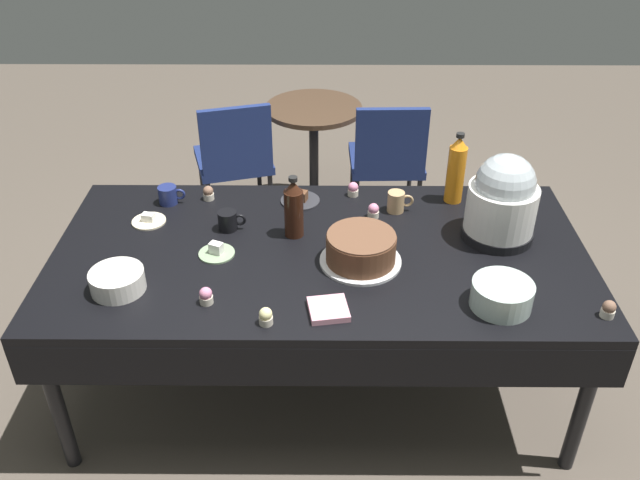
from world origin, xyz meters
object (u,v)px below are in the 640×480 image
slow_cooker (502,200)px  cupcake_rose (266,316)px  maroon_chair_right (388,156)px  cupcake_cocoa (373,211)px  coffee_mug_navy (168,195)px  glass_salad_bowl (502,295)px  dessert_plate_sage (217,252)px  dessert_plate_cream (149,220)px  soda_bottle_orange_juice (456,170)px  maroon_chair_left (235,156)px  cupcake_vanilla (206,296)px  potluck_table (320,262)px  cupcake_berry (208,193)px  frosted_layer_cake (361,249)px  coffee_mug_black (228,221)px  coffee_mug_tan (397,202)px  round_cafe_table (314,139)px  soda_bottle_cola (294,209)px  cupcake_mint (609,309)px  ceramic_snack_bowl (117,281)px  dessert_plate_charcoal (300,199)px  cupcake_lemon (353,189)px

slow_cooker → cupcake_rose: (-0.94, -0.57, -0.14)m
maroon_chair_right → cupcake_cocoa: bearing=-98.4°
coffee_mug_navy → glass_salad_bowl: bearing=-28.5°
dessert_plate_sage → dessert_plate_cream: bearing=143.3°
soda_bottle_orange_juice → maroon_chair_left: soda_bottle_orange_juice is taller
cupcake_cocoa → cupcake_vanilla: size_ratio=1.00×
potluck_table → maroon_chair_right: (0.40, 1.39, -0.20)m
cupcake_berry → maroon_chair_right: size_ratio=0.08×
frosted_layer_cake → coffee_mug_black: frosted_layer_cake is taller
coffee_mug_tan → maroon_chair_left: bearing=129.0°
potluck_table → cupcake_rose: size_ratio=32.59×
glass_salad_bowl → dessert_plate_sage: bearing=163.4°
soda_bottle_orange_juice → round_cafe_table: bearing=118.8°
dessert_plate_cream → soda_bottle_cola: 0.66m
dessert_plate_sage → potluck_table: bearing=4.5°
cupcake_mint → cupcake_vanilla: 1.45m
slow_cooker → cupcake_berry: slow_cooker is taller
cupcake_mint → soda_bottle_orange_juice: size_ratio=0.20×
glass_salad_bowl → cupcake_cocoa: bearing=124.7°
slow_cooker → ceramic_snack_bowl: size_ratio=1.84×
slow_cooker → dessert_plate_cream: slow_cooker is taller
ceramic_snack_bowl → cupcake_rose: size_ratio=3.05×
dessert_plate_charcoal → cupcake_cocoa: cupcake_cocoa is taller
dessert_plate_cream → coffee_mug_tan: bearing=5.4°
frosted_layer_cake → coffee_mug_navy: (-0.86, 0.47, -0.02)m
slow_cooker → cupcake_rose: 1.11m
round_cafe_table → cupcake_cocoa: bearing=-78.1°
cupcake_mint → coffee_mug_black: coffee_mug_black is taller
cupcake_lemon → soda_bottle_cola: (-0.26, -0.34, 0.10)m
slow_cooker → cupcake_cocoa: 0.56m
dessert_plate_charcoal → cupcake_vanilla: bearing=-113.3°
cupcake_cocoa → coffee_mug_tan: coffee_mug_tan is taller
soda_bottle_orange_juice → cupcake_vanilla: bearing=-143.5°
cupcake_cocoa → cupcake_berry: bearing=168.4°
ceramic_snack_bowl → soda_bottle_cola: size_ratio=0.74×
cupcake_rose → cupcake_cocoa: bearing=59.7°
cupcake_berry → soda_bottle_orange_juice: soda_bottle_orange_juice is taller
cupcake_berry → cupcake_vanilla: same height
round_cafe_table → soda_bottle_orange_juice: bearing=-61.2°
potluck_table → frosted_layer_cake: bearing=-27.6°
cupcake_cocoa → maroon_chair_left: 1.39m
ceramic_snack_bowl → cupcake_mint: bearing=-4.7°
slow_cooker → coffee_mug_navy: (-1.44, 0.27, -0.13)m
dessert_plate_cream → dessert_plate_charcoal: (0.66, 0.18, 0.00)m
ceramic_snack_bowl → cupcake_cocoa: size_ratio=3.05×
ceramic_snack_bowl → maroon_chair_right: 2.05m
cupcake_lemon → soda_bottle_orange_juice: soda_bottle_orange_juice is taller
coffee_mug_black → maroon_chair_right: bearing=57.1°
glass_salad_bowl → dessert_plate_charcoal: size_ratio=1.24×
ceramic_snack_bowl → dessert_plate_sage: bearing=34.8°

